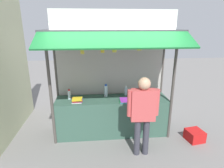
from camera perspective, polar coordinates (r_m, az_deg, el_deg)
The scene contains 15 objects.
ground_plane at distance 4.67m, azimuth 0.00°, elevation -14.41°, with size 20.00×20.00×0.00m, color slate.
stall_counter at distance 4.46m, azimuth 0.00°, elevation -9.66°, with size 2.53×0.63×0.87m, color #385B4C.
stall_structure at distance 4.12m, azimuth -0.09°, elevation 5.87°, with size 2.73×1.43×2.73m.
water_bottle_left at distance 4.38m, azimuth -1.85°, elevation -2.03°, with size 0.08×0.08×0.29m.
water_bottle_front_left at distance 4.47m, azimuth 4.22°, elevation -2.09°, with size 0.06×0.06×0.23m.
water_bottle_rear_center at distance 4.32m, azimuth -12.85°, elevation -3.16°, with size 0.06×0.06×0.23m.
magazine_stack_far_left at distance 4.18m, azimuth -10.50°, elevation -4.81°, with size 0.24×0.28×0.07m.
magazine_stack_back_left at distance 4.14m, azimuth 3.64°, elevation -4.99°, with size 0.21×0.30×0.04m.
banana_bunch_leftmost at distance 3.65m, azimuth 8.26°, elevation 11.19°, with size 0.12×0.12×0.26m.
banana_bunch_inner_left at distance 3.58m, azimuth 0.76°, elevation 10.65°, with size 0.11×0.11×0.28m.
banana_bunch_inner_right at distance 3.57m, azimuth -9.05°, elevation 10.21°, with size 0.09×0.09×0.31m.
banana_bunch_rightmost at distance 3.56m, azimuth -2.87°, elevation 10.65°, with size 0.09×0.10×0.29m.
vendor_person at distance 3.57m, azimuth 9.38°, elevation -7.83°, with size 0.60×0.23×1.59m.
plastic_crate at distance 4.70m, azimuth 23.78°, elevation -14.10°, with size 0.34×0.34×0.24m, color red.
neighbour_wall at distance 4.78m, azimuth -29.91°, elevation 3.96°, with size 0.20×2.40×3.08m, color #B9BF95.
Camera 1 is at (-0.37, -3.95, 2.47)m, focal length 30.11 mm.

